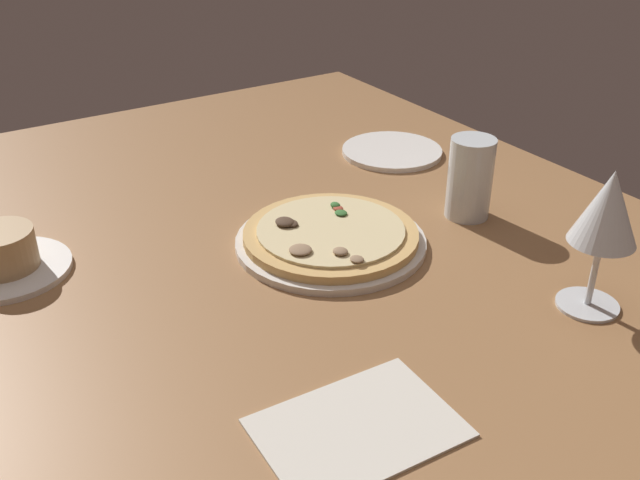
{
  "coord_description": "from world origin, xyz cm",
  "views": [
    {
      "loc": [
        -66.94,
        41.07,
        52.81
      ],
      "look_at": [
        2.6,
        -3.4,
        7.0
      ],
      "focal_mm": 40.61,
      "sensor_mm": 36.0,
      "label": 1
    }
  ],
  "objects_px": {
    "pizza_main": "(330,237)",
    "side_plate": "(392,151)",
    "wine_glass_near": "(607,213)",
    "water_glass": "(470,182)",
    "ramekin_on_saucer": "(3,257)",
    "paper_menu": "(358,428)"
  },
  "relations": [
    {
      "from": "ramekin_on_saucer",
      "to": "paper_menu",
      "type": "distance_m",
      "value": 0.52
    },
    {
      "from": "wine_glass_near",
      "to": "paper_menu",
      "type": "height_order",
      "value": "wine_glass_near"
    },
    {
      "from": "pizza_main",
      "to": "side_plate",
      "type": "height_order",
      "value": "pizza_main"
    },
    {
      "from": "paper_menu",
      "to": "wine_glass_near",
      "type": "bearing_deg",
      "value": -84.03
    },
    {
      "from": "wine_glass_near",
      "to": "water_glass",
      "type": "height_order",
      "value": "wine_glass_near"
    },
    {
      "from": "wine_glass_near",
      "to": "water_glass",
      "type": "xyz_separation_m",
      "value": [
        0.26,
        -0.04,
        -0.07
      ]
    },
    {
      "from": "ramekin_on_saucer",
      "to": "wine_glass_near",
      "type": "distance_m",
      "value": 0.73
    },
    {
      "from": "wine_glass_near",
      "to": "water_glass",
      "type": "relative_size",
      "value": 1.47
    },
    {
      "from": "wine_glass_near",
      "to": "paper_menu",
      "type": "bearing_deg",
      "value": 93.42
    },
    {
      "from": "wine_glass_near",
      "to": "water_glass",
      "type": "distance_m",
      "value": 0.27
    },
    {
      "from": "side_plate",
      "to": "wine_glass_near",
      "type": "bearing_deg",
      "value": 169.19
    },
    {
      "from": "water_glass",
      "to": "ramekin_on_saucer",
      "type": "bearing_deg",
      "value": 71.97
    },
    {
      "from": "pizza_main",
      "to": "ramekin_on_saucer",
      "type": "height_order",
      "value": "ramekin_on_saucer"
    },
    {
      "from": "pizza_main",
      "to": "wine_glass_near",
      "type": "xyz_separation_m",
      "value": [
        -0.29,
        -0.18,
        0.11
      ]
    },
    {
      "from": "wine_glass_near",
      "to": "side_plate",
      "type": "height_order",
      "value": "wine_glass_near"
    },
    {
      "from": "ramekin_on_saucer",
      "to": "side_plate",
      "type": "height_order",
      "value": "ramekin_on_saucer"
    },
    {
      "from": "ramekin_on_saucer",
      "to": "wine_glass_near",
      "type": "relative_size",
      "value": 0.93
    },
    {
      "from": "pizza_main",
      "to": "water_glass",
      "type": "xyz_separation_m",
      "value": [
        -0.03,
        -0.22,
        0.04
      ]
    },
    {
      "from": "pizza_main",
      "to": "wine_glass_near",
      "type": "relative_size",
      "value": 1.49
    },
    {
      "from": "wine_glass_near",
      "to": "ramekin_on_saucer",
      "type": "bearing_deg",
      "value": 51.27
    },
    {
      "from": "pizza_main",
      "to": "water_glass",
      "type": "relative_size",
      "value": 2.18
    },
    {
      "from": "pizza_main",
      "to": "water_glass",
      "type": "distance_m",
      "value": 0.23
    }
  ]
}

